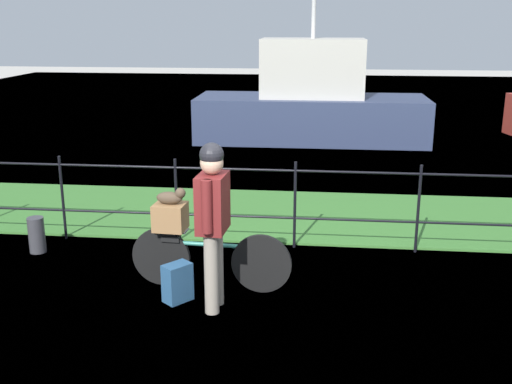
{
  "coord_description": "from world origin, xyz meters",
  "views": [
    {
      "loc": [
        0.3,
        -5.3,
        2.8
      ],
      "look_at": [
        -0.42,
        1.28,
        0.9
      ],
      "focal_mm": 42.78,
      "sensor_mm": 36.0,
      "label": 1
    }
  ],
  "objects_px": {
    "cyclist_person": "(213,212)",
    "backpack_on_paving": "(177,283)",
    "wooden_crate": "(170,217)",
    "bicycle_main": "(209,258)",
    "terrier_dog": "(172,197)",
    "mooring_bollard": "(37,235)",
    "moored_boat_mid": "(311,104)"
  },
  "relations": [
    {
      "from": "cyclist_person",
      "to": "mooring_bollard",
      "type": "xyz_separation_m",
      "value": [
        -2.44,
        1.26,
        -0.78
      ]
    },
    {
      "from": "terrier_dog",
      "to": "mooring_bollard",
      "type": "relative_size",
      "value": 0.71
    },
    {
      "from": "cyclist_person",
      "to": "terrier_dog",
      "type": "bearing_deg",
      "value": 136.92
    },
    {
      "from": "wooden_crate",
      "to": "mooring_bollard",
      "type": "height_order",
      "value": "wooden_crate"
    },
    {
      "from": "wooden_crate",
      "to": "mooring_bollard",
      "type": "distance_m",
      "value": 2.12
    },
    {
      "from": "backpack_on_paving",
      "to": "bicycle_main",
      "type": "bearing_deg",
      "value": 2.57
    },
    {
      "from": "cyclist_person",
      "to": "mooring_bollard",
      "type": "height_order",
      "value": "cyclist_person"
    },
    {
      "from": "terrier_dog",
      "to": "wooden_crate",
      "type": "bearing_deg",
      "value": 176.06
    },
    {
      "from": "terrier_dog",
      "to": "cyclist_person",
      "type": "relative_size",
      "value": 0.19
    },
    {
      "from": "backpack_on_paving",
      "to": "wooden_crate",
      "type": "bearing_deg",
      "value": 61.41
    },
    {
      "from": "wooden_crate",
      "to": "cyclist_person",
      "type": "relative_size",
      "value": 0.19
    },
    {
      "from": "cyclist_person",
      "to": "moored_boat_mid",
      "type": "distance_m",
      "value": 8.84
    },
    {
      "from": "terrier_dog",
      "to": "backpack_on_paving",
      "type": "relative_size",
      "value": 0.8
    },
    {
      "from": "mooring_bollard",
      "to": "wooden_crate",
      "type": "bearing_deg",
      "value": -22.14
    },
    {
      "from": "bicycle_main",
      "to": "wooden_crate",
      "type": "relative_size",
      "value": 5.3
    },
    {
      "from": "bicycle_main",
      "to": "cyclist_person",
      "type": "distance_m",
      "value": 0.82
    },
    {
      "from": "terrier_dog",
      "to": "bicycle_main",
      "type": "bearing_deg",
      "value": -3.94
    },
    {
      "from": "cyclist_person",
      "to": "backpack_on_paving",
      "type": "height_order",
      "value": "cyclist_person"
    },
    {
      "from": "bicycle_main",
      "to": "cyclist_person",
      "type": "xyz_separation_m",
      "value": [
        0.14,
        -0.46,
        0.66
      ]
    },
    {
      "from": "bicycle_main",
      "to": "terrier_dog",
      "type": "bearing_deg",
      "value": 176.06
    },
    {
      "from": "terrier_dog",
      "to": "backpack_on_paving",
      "type": "bearing_deg",
      "value": -72.08
    },
    {
      "from": "wooden_crate",
      "to": "backpack_on_paving",
      "type": "height_order",
      "value": "wooden_crate"
    },
    {
      "from": "backpack_on_paving",
      "to": "moored_boat_mid",
      "type": "relative_size",
      "value": 0.08
    },
    {
      "from": "wooden_crate",
      "to": "backpack_on_paving",
      "type": "bearing_deg",
      "value": -68.74
    },
    {
      "from": "wooden_crate",
      "to": "terrier_dog",
      "type": "distance_m",
      "value": 0.22
    },
    {
      "from": "wooden_crate",
      "to": "terrier_dog",
      "type": "relative_size",
      "value": 1.02
    },
    {
      "from": "wooden_crate",
      "to": "bicycle_main",
      "type": "bearing_deg",
      "value": -3.94
    },
    {
      "from": "bicycle_main",
      "to": "backpack_on_paving",
      "type": "xyz_separation_m",
      "value": [
        -0.26,
        -0.34,
        -0.14
      ]
    },
    {
      "from": "terrier_dog",
      "to": "mooring_bollard",
      "type": "height_order",
      "value": "terrier_dog"
    },
    {
      "from": "backpack_on_paving",
      "to": "moored_boat_mid",
      "type": "xyz_separation_m",
      "value": [
        1.17,
        8.69,
        0.65
      ]
    },
    {
      "from": "wooden_crate",
      "to": "mooring_bollard",
      "type": "xyz_separation_m",
      "value": [
        -1.89,
        0.77,
        -0.56
      ]
    },
    {
      "from": "bicycle_main",
      "to": "wooden_crate",
      "type": "height_order",
      "value": "wooden_crate"
    }
  ]
}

